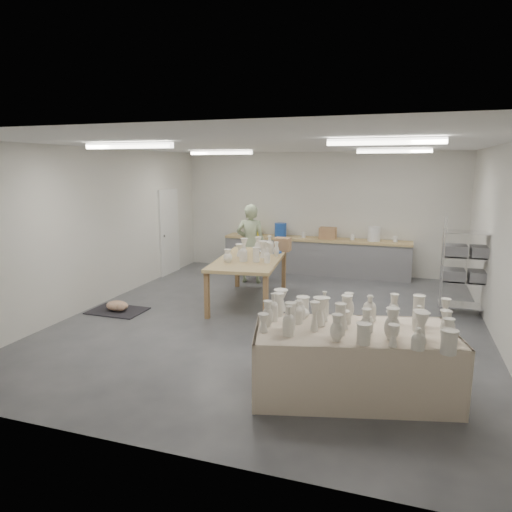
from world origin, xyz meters
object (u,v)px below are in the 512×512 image
(drying_table, at_px, (353,358))
(work_table, at_px, (254,257))
(potter, at_px, (251,244))
(red_stool, at_px, (254,268))

(drying_table, xyz_separation_m, work_table, (-2.31, 3.27, 0.44))
(work_table, bearing_deg, drying_table, -61.62)
(potter, bearing_deg, red_stool, -98.08)
(drying_table, distance_m, red_stool, 5.71)
(potter, bearing_deg, drying_table, 113.36)
(work_table, distance_m, potter, 1.50)
(drying_table, distance_m, work_table, 4.03)
(potter, xyz_separation_m, red_stool, (0.00, 0.27, -0.63))
(drying_table, xyz_separation_m, potter, (-2.86, 4.67, 0.45))
(work_table, relative_size, potter, 1.38)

